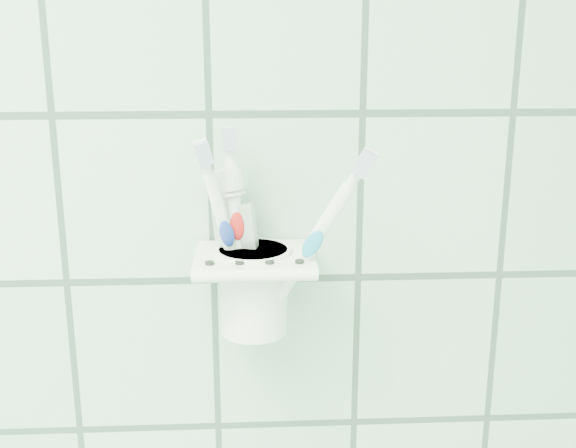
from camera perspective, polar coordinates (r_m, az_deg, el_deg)
The scene contains 6 objects.
holder_bracket at distance 0.70m, azimuth -2.67°, elevation -2.92°, with size 0.12×0.10×0.04m.
cup at distance 0.72m, azimuth -2.74°, elevation -4.94°, with size 0.08×0.08×0.09m.
toothbrush_pink at distance 0.71m, azimuth -3.15°, elevation -0.11°, with size 0.05×0.04×0.19m.
toothbrush_blue at distance 0.70m, azimuth -3.60°, elevation -0.35°, with size 0.02×0.03×0.20m.
toothbrush_orange at distance 0.68m, azimuth -2.37°, elevation 0.04°, with size 0.10×0.05×0.21m.
toothpaste_tube at distance 0.71m, azimuth -3.42°, elevation -0.99°, with size 0.05×0.04×0.16m.
Camera 1 is at (0.65, 0.49, 1.51)m, focal length 45.00 mm.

